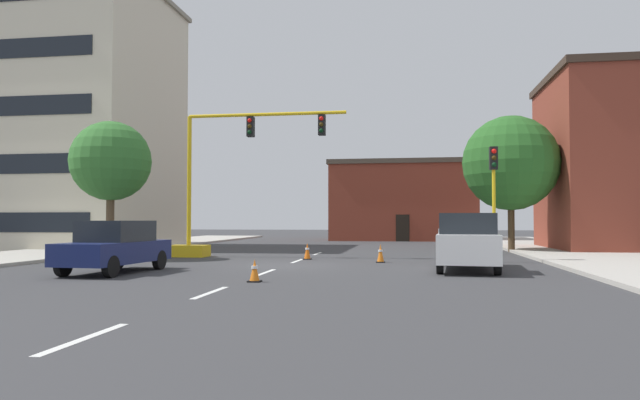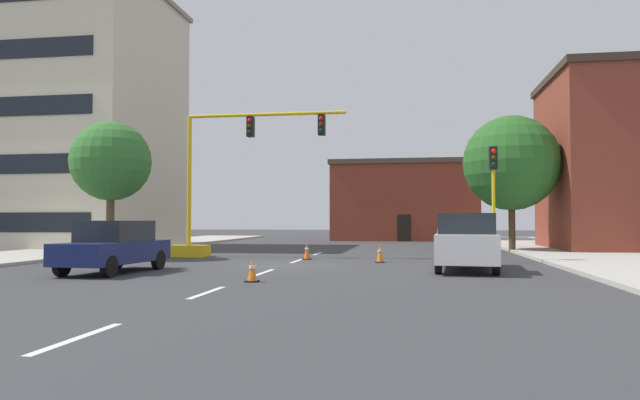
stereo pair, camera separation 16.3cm
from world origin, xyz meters
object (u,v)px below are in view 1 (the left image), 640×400
traffic_signal_gantry (210,211)px  traffic_cone_roadside_a (307,251)px  tree_left_near (111,161)px  sedan_navy_near_left (115,246)px  traffic_cone_roadside_b (255,271)px  traffic_cone_roadside_c (380,253)px  tree_right_mid (511,163)px  pickup_truck_white (467,242)px  traffic_light_pole_right (494,177)px

traffic_signal_gantry → traffic_cone_roadside_a: traffic_signal_gantry is taller
tree_left_near → sedan_navy_near_left: tree_left_near is taller
traffic_cone_roadside_b → traffic_cone_roadside_c: 8.70m
tree_right_mid → traffic_cone_roadside_b: tree_right_mid is taller
traffic_cone_roadside_a → traffic_cone_roadside_c: 3.60m
tree_left_near → pickup_truck_white: 16.19m
traffic_signal_gantry → sedan_navy_near_left: (-0.32, -8.42, -1.32)m
traffic_signal_gantry → traffic_light_pole_right: bearing=-7.6°
traffic_light_pole_right → traffic_cone_roadside_c: size_ratio=6.29×
traffic_light_pole_right → traffic_cone_roadside_b: traffic_light_pole_right is taller
tree_left_near → traffic_cone_roadside_b: tree_left_near is taller
tree_left_near → traffic_signal_gantry: bearing=26.9°
traffic_signal_gantry → traffic_cone_roadside_c: 8.76m
traffic_light_pole_right → traffic_cone_roadside_b: (-7.82, -8.80, -3.21)m
traffic_light_pole_right → pickup_truck_white: (-1.45, -3.82, -2.55)m
sedan_navy_near_left → traffic_cone_roadside_b: sedan_navy_near_left is taller
pickup_truck_white → sedan_navy_near_left: 12.09m
traffic_cone_roadside_b → pickup_truck_white: bearing=38.0°
traffic_cone_roadside_a → traffic_cone_roadside_b: traffic_cone_roadside_a is taller
traffic_cone_roadside_a → traffic_cone_roadside_c: bearing=-22.6°
pickup_truck_white → traffic_cone_roadside_b: bearing=-142.0°
traffic_signal_gantry → tree_left_near: bearing=-153.1°
traffic_cone_roadside_a → traffic_cone_roadside_b: 9.50m
tree_right_mid → pickup_truck_white: (-3.51, -12.17, -3.91)m
pickup_truck_white → traffic_cone_roadside_c: pickup_truck_white is taller
tree_left_near → traffic_cone_roadside_c: tree_left_near is taller
traffic_cone_roadside_a → traffic_cone_roadside_c: (3.32, -1.39, 0.01)m
traffic_light_pole_right → tree_right_mid: (2.06, 8.34, 1.36)m
sedan_navy_near_left → pickup_truck_white: bearing=13.7°
traffic_signal_gantry → sedan_navy_near_left: bearing=-92.2°
tree_right_mid → pickup_truck_white: tree_right_mid is taller
tree_right_mid → sedan_navy_near_left: (-15.26, -15.03, -4.00)m
pickup_truck_white → traffic_cone_roadside_a: 7.96m
tree_right_mid → traffic_cone_roadside_b: 20.30m
tree_right_mid → pickup_truck_white: 13.25m
tree_right_mid → traffic_cone_roadside_a: (-10.04, -7.65, -4.52)m
sedan_navy_near_left → traffic_cone_roadside_c: bearing=35.1°
sedan_navy_near_left → traffic_cone_roadside_a: bearing=54.8°
tree_right_mid → traffic_cone_roadside_a: tree_right_mid is taller
pickup_truck_white → sedan_navy_near_left: pickup_truck_white is taller
pickup_truck_white → traffic_cone_roadside_a: bearing=145.3°
pickup_truck_white → tree_left_near: bearing=167.2°
tree_right_mid → traffic_cone_roadside_c: size_ratio=9.84×
sedan_navy_near_left → traffic_cone_roadside_c: (8.54, 6.00, -0.51)m
tree_right_mid → traffic_cone_roadside_c: tree_right_mid is taller
tree_left_near → traffic_light_pole_right: bearing=1.0°
traffic_light_pole_right → tree_left_near: (-16.88, -0.31, 0.89)m
tree_right_mid → sedan_navy_near_left: tree_right_mid is taller
sedan_navy_near_left → traffic_cone_roadside_a: sedan_navy_near_left is taller
traffic_light_pole_right → traffic_cone_roadside_b: bearing=-131.6°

